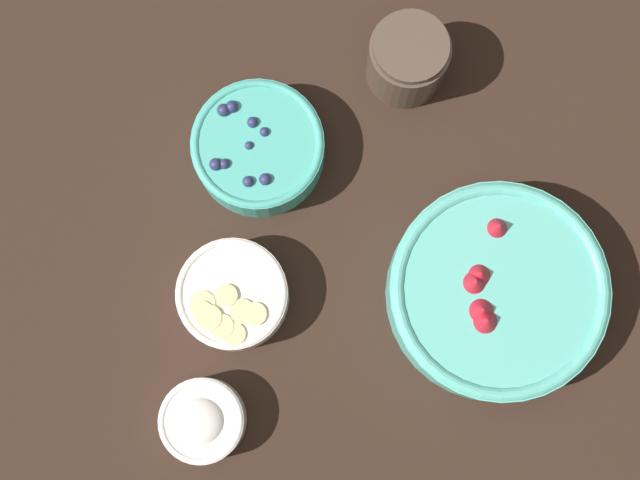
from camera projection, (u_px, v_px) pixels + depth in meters
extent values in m
plane|color=black|center=(360.00, 238.00, 1.09)|extent=(4.00, 4.00, 0.00)
cylinder|color=#56B7A8|center=(495.00, 292.00, 1.05)|extent=(0.25, 0.25, 0.06)
torus|color=#56B7A8|center=(500.00, 290.00, 1.02)|extent=(0.25, 0.25, 0.02)
cylinder|color=#B21928|center=(498.00, 291.00, 1.03)|extent=(0.20, 0.20, 0.02)
cone|color=#B21928|center=(475.00, 282.00, 1.01)|extent=(0.04, 0.04, 0.03)
cone|color=#B21928|center=(482.00, 310.00, 1.00)|extent=(0.04, 0.04, 0.02)
cone|color=#B21928|center=(480.00, 275.00, 1.01)|extent=(0.04, 0.04, 0.02)
cone|color=#B21928|center=(499.00, 227.00, 1.02)|extent=(0.04, 0.04, 0.03)
cone|color=#B21928|center=(486.00, 321.00, 1.00)|extent=(0.04, 0.04, 0.03)
cylinder|color=#47AD9E|center=(259.00, 149.00, 1.08)|extent=(0.16, 0.16, 0.05)
torus|color=#47AD9E|center=(257.00, 144.00, 1.05)|extent=(0.16, 0.16, 0.01)
cylinder|color=navy|center=(258.00, 146.00, 1.06)|extent=(0.13, 0.13, 0.02)
sphere|color=navy|center=(249.00, 146.00, 1.05)|extent=(0.01, 0.01, 0.01)
sphere|color=navy|center=(223.00, 110.00, 1.05)|extent=(0.02, 0.02, 0.02)
sphere|color=navy|center=(232.00, 107.00, 1.06)|extent=(0.02, 0.02, 0.02)
sphere|color=navy|center=(265.00, 179.00, 1.04)|extent=(0.01, 0.01, 0.01)
sphere|color=navy|center=(264.00, 132.00, 1.05)|extent=(0.01, 0.01, 0.01)
sphere|color=navy|center=(253.00, 122.00, 1.05)|extent=(0.01, 0.01, 0.01)
sphere|color=navy|center=(248.00, 182.00, 1.04)|extent=(0.01, 0.01, 0.01)
sphere|color=navy|center=(216.00, 164.00, 1.04)|extent=(0.01, 0.01, 0.01)
sphere|color=navy|center=(224.00, 164.00, 1.05)|extent=(0.01, 0.01, 0.01)
cylinder|color=white|center=(233.00, 295.00, 1.05)|extent=(0.13, 0.13, 0.05)
torus|color=white|center=(232.00, 294.00, 1.03)|extent=(0.13, 0.13, 0.01)
cylinder|color=beige|center=(232.00, 294.00, 1.04)|extent=(0.10, 0.10, 0.02)
cylinder|color=beige|center=(255.00, 314.00, 1.02)|extent=(0.03, 0.03, 0.01)
cylinder|color=beige|center=(242.00, 311.00, 1.02)|extent=(0.03, 0.03, 0.01)
cylinder|color=beige|center=(234.00, 334.00, 1.02)|extent=(0.03, 0.03, 0.00)
cylinder|color=beige|center=(202.00, 303.00, 1.03)|extent=(0.03, 0.03, 0.00)
cylinder|color=beige|center=(209.00, 318.00, 1.02)|extent=(0.03, 0.03, 0.01)
cylinder|color=beige|center=(222.00, 326.00, 1.02)|extent=(0.03, 0.03, 0.01)
cylinder|color=beige|center=(227.00, 295.00, 1.03)|extent=(0.03, 0.03, 0.01)
cylinder|color=beige|center=(203.00, 312.00, 1.02)|extent=(0.02, 0.02, 0.01)
cylinder|color=white|center=(203.00, 420.00, 1.03)|extent=(0.10, 0.10, 0.04)
torus|color=white|center=(201.00, 421.00, 1.02)|extent=(0.10, 0.10, 0.01)
cylinder|color=white|center=(202.00, 421.00, 1.02)|extent=(0.08, 0.08, 0.01)
ellipsoid|color=white|center=(201.00, 421.00, 1.02)|extent=(0.05, 0.05, 0.02)
cylinder|color=#4C3D33|center=(407.00, 60.00, 1.08)|extent=(0.10, 0.10, 0.08)
cylinder|color=#512D1E|center=(407.00, 62.00, 1.09)|extent=(0.08, 0.08, 0.06)
cylinder|color=#4C3D33|center=(411.00, 47.00, 1.04)|extent=(0.09, 0.09, 0.01)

